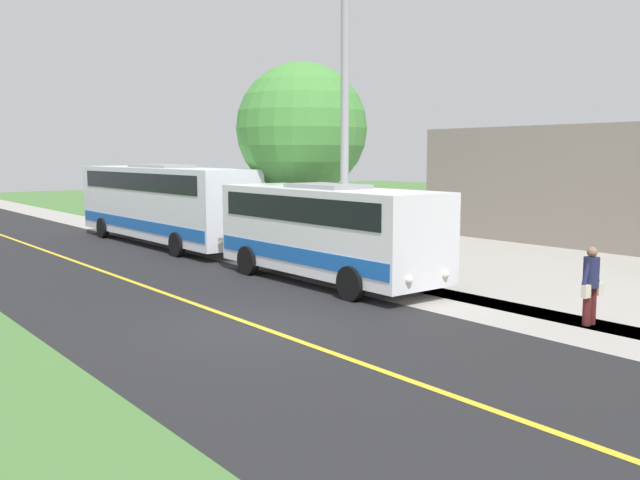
{
  "coord_description": "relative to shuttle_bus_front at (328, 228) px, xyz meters",
  "views": [
    {
      "loc": [
        7.88,
        12.17,
        3.69
      ],
      "look_at": [
        -3.5,
        -2.18,
        1.4
      ],
      "focal_mm": 38.26,
      "sensor_mm": 36.0,
      "label": 1
    }
  ],
  "objects": [
    {
      "name": "road_centre_line",
      "position": [
        4.5,
        3.08,
        -1.57
      ],
      "size": [
        0.16,
        100.0,
        0.0
      ],
      "primitive_type": "cube",
      "color": "gold",
      "rests_on": "ground"
    },
    {
      "name": "street_light_pole",
      "position": [
        -0.38,
        0.16,
        3.14
      ],
      "size": [
        1.97,
        0.24,
        8.6
      ],
      "color": "#9E9EA3",
      "rests_on": "ground"
    },
    {
      "name": "tree_curbside",
      "position": [
        -2.9,
        -5.09,
        3.06
      ],
      "size": [
        4.83,
        4.83,
        7.06
      ],
      "color": "brown",
      "rests_on": "ground"
    },
    {
      "name": "ground_plane",
      "position": [
        4.5,
        3.08,
        -1.58
      ],
      "size": [
        120.0,
        120.0,
        0.0
      ],
      "primitive_type": "plane",
      "color": "#477238"
    },
    {
      "name": "sidewalk",
      "position": [
        -0.7,
        3.08,
        -1.57
      ],
      "size": [
        2.4,
        100.0,
        0.01
      ],
      "primitive_type": "cube",
      "color": "#9E9991",
      "rests_on": "ground"
    },
    {
      "name": "shuttle_bus_front",
      "position": [
        0.0,
        0.0,
        0.0
      ],
      "size": [
        2.65,
        7.93,
        2.86
      ],
      "color": "white",
      "rests_on": "ground"
    },
    {
      "name": "pedestrian_with_bags",
      "position": [
        -1.27,
        7.51,
        -0.65
      ],
      "size": [
        0.72,
        0.34,
        1.73
      ],
      "color": "#4C1919",
      "rests_on": "ground"
    },
    {
      "name": "road_surface",
      "position": [
        4.5,
        3.08,
        -1.57
      ],
      "size": [
        8.0,
        100.0,
        0.01
      ],
      "primitive_type": "cube",
      "color": "black",
      "rests_on": "ground"
    },
    {
      "name": "transit_bus_rear",
      "position": [
        0.02,
        -10.84,
        0.23
      ],
      "size": [
        2.61,
        11.79,
        3.3
      ],
      "color": "white",
      "rests_on": "ground"
    }
  ]
}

